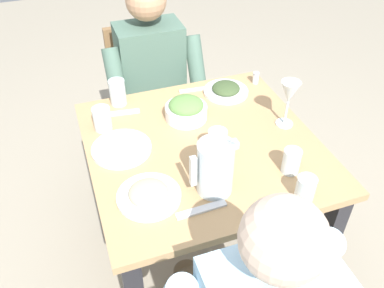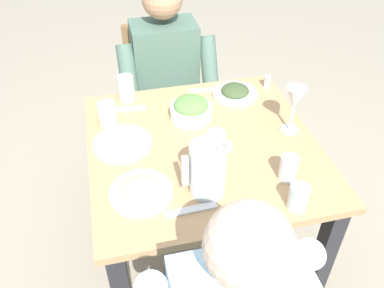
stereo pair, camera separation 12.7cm
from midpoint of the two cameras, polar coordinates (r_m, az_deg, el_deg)
The scene contains 19 objects.
ground_plane at distance 2.11m, azimuth 3.01°, elevation -15.97°, with size 8.00×8.00×0.00m, color #9E937F.
dining_table at distance 1.64m, azimuth 3.73°, elevation -3.72°, with size 0.86×0.86×0.75m.
chair_near at distance 2.34m, azimuth -2.47°, elevation 7.16°, with size 0.40×0.40×0.86m.
diner_near at distance 2.09m, azimuth -1.47°, elevation 7.61°, with size 0.48×0.53×1.16m.
water_pitcher at distance 1.31m, azimuth 4.96°, elevation -3.63°, with size 0.16×0.12×0.19m.
salad_bowl at distance 1.66m, azimuth 2.06°, elevation 4.84°, with size 0.17×0.17×0.09m.
plate_beans at distance 1.35m, azimuth -4.50°, elevation -6.62°, with size 0.21×0.21×0.05m.
plate_dolmas at distance 1.83m, azimuth 8.04°, elevation 7.18°, with size 0.20×0.20×0.05m.
plate_yoghurt at distance 1.55m, azimuth -7.44°, elevation 0.16°, with size 0.22×0.22×0.04m.
water_glass_center at distance 1.46m, azimuth 5.83°, elevation -0.28°, with size 0.07×0.07×0.11m, color silver.
water_glass_near_right at distance 1.35m, azimuth 17.31°, elevation -7.22°, with size 0.06×0.06×0.09m, color silver.
water_glass_far_left at distance 1.78m, azimuth -7.15°, elevation 7.68°, with size 0.07×0.07×0.11m, color silver.
water_glass_far_right at distance 1.43m, azimuth 15.84°, elevation -3.37°, with size 0.06×0.06×0.09m, color silver.
water_glass_by_pitcher at distance 1.65m, azimuth -9.62°, elevation 4.21°, with size 0.07×0.07×0.10m, color silver.
wine_glass at distance 1.60m, azimuth 16.42°, elevation 5.80°, with size 0.08×0.08×0.20m.
salt_shaker at distance 1.91m, azimuth 12.37°, elevation 8.47°, with size 0.03×0.03×0.05m.
fork_near at distance 1.74m, azimuth -7.17°, elevation 4.84°, with size 0.17×0.03×0.01m, color silver.
knife_near at distance 1.86m, azimuth 4.30°, elevation 7.53°, with size 0.18×0.02×0.01m, color silver.
fork_far at distance 1.31m, azimuth 2.60°, elevation -9.30°, with size 0.17×0.03×0.01m, color silver.
Camera 2 is at (0.31, 1.15, 1.74)m, focal length 38.13 mm.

